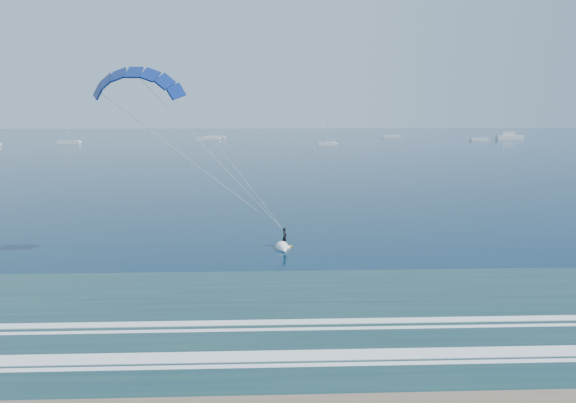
% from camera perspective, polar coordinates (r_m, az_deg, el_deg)
% --- Properties ---
extents(kitesurfer_rig, '(16.44, 6.86, 15.83)m').
position_cam_1_polar(kitesurfer_rig, '(41.11, -8.30, 4.98)').
color(kitesurfer_rig, orange).
rests_on(kitesurfer_rig, ground).
extents(motor_yacht, '(12.81, 3.41, 5.59)m').
position_cam_1_polar(motor_yacht, '(272.53, 23.38, 6.66)').
color(motor_yacht, silver).
rests_on(motor_yacht, ground).
extents(sailboat_1, '(9.01, 2.40, 12.33)m').
position_cam_1_polar(sailboat_1, '(226.94, -23.16, 6.07)').
color(sailboat_1, silver).
rests_on(sailboat_1, ground).
extents(sailboat_2, '(10.07, 2.40, 13.39)m').
position_cam_1_polar(sailboat_2, '(246.04, -8.78, 6.93)').
color(sailboat_2, silver).
rests_on(sailboat_2, ground).
extents(sailboat_3, '(7.03, 2.40, 9.98)m').
position_cam_1_polar(sailboat_3, '(198.22, 4.37, 6.42)').
color(sailboat_3, silver).
rests_on(sailboat_3, ground).
extents(sailboat_4, '(8.68, 2.40, 11.81)m').
position_cam_1_polar(sailboat_4, '(273.48, 11.35, 7.10)').
color(sailboat_4, silver).
rests_on(sailboat_4, ground).
extents(sailboat_5, '(8.13, 2.40, 11.17)m').
position_cam_1_polar(sailboat_5, '(252.05, 20.49, 6.50)').
color(sailboat_5, silver).
rests_on(sailboat_5, ground).
extents(sailboat_7, '(10.29, 2.40, 12.90)m').
position_cam_1_polar(sailboat_7, '(260.65, -8.15, 7.08)').
color(sailboat_7, silver).
rests_on(sailboat_7, ground).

